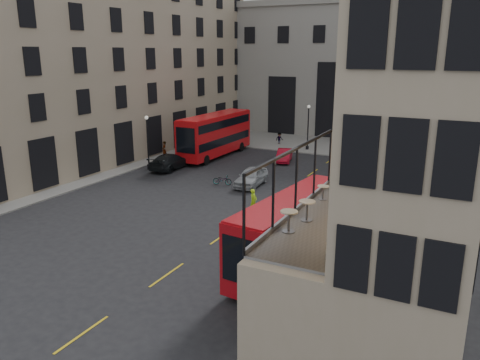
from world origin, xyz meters
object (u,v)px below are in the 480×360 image
at_px(pedestrian_e, 164,150).
at_px(cafe_table_far, 323,190).
at_px(traffic_light_near, 274,179).
at_px(pedestrian_d, 404,154).
at_px(bus_near, 292,229).
at_px(car_b, 284,155).
at_px(car_c, 171,161).
at_px(cyclist, 253,202).
at_px(pedestrian_b, 279,139).
at_px(cafe_chair_b, 346,222).
at_px(street_lamp_b, 308,130).
at_px(cafe_table_mid, 307,208).
at_px(bicycle, 222,180).
at_px(bus_far, 215,133).
at_px(pedestrian_a, 248,140).
at_px(cafe_chair_a, 333,246).
at_px(traffic_light_far, 216,132).
at_px(cafe_chair_c, 360,209).
at_px(cafe_chair_d, 370,197).
at_px(cafe_table_near, 289,218).
at_px(pedestrian_c, 346,145).
at_px(street_lamp_a, 148,146).
at_px(car_a, 251,177).

xyz_separation_m(pedestrian_e, cafe_table_far, (24.00, -20.35, 4.10)).
xyz_separation_m(traffic_light_near, pedestrian_d, (6.10, 21.14, -1.61)).
relative_size(bus_near, car_b, 2.53).
relative_size(pedestrian_e, cafe_table_far, 2.80).
distance_m(car_c, cyclist, 15.47).
relative_size(car_b, pedestrian_b, 2.61).
bearing_deg(cafe_chair_b, pedestrian_e, 137.74).
height_order(street_lamp_b, pedestrian_e, street_lamp_b).
relative_size(cafe_table_mid, cafe_table_far, 1.25).
xyz_separation_m(street_lamp_b, pedestrian_b, (-4.25, 1.65, -1.62)).
bearing_deg(cyclist, pedestrian_b, 22.12).
distance_m(traffic_light_near, bicycle, 8.31).
height_order(bus_far, car_b, bus_far).
height_order(car_c, cafe_table_mid, cafe_table_mid).
xyz_separation_m(pedestrian_a, cafe_chair_a, (20.94, -36.12, 3.97)).
distance_m(pedestrian_b, cafe_chair_a, 43.15).
xyz_separation_m(traffic_light_near, traffic_light_far, (-14.00, 16.00, 0.00)).
relative_size(bicycle, pedestrian_d, 1.03).
xyz_separation_m(pedestrian_d, cafe_chair_c, (2.51, -32.25, 4.06)).
height_order(bicycle, pedestrian_e, pedestrian_e).
xyz_separation_m(pedestrian_b, cafe_chair_d, (17.82, -32.78, 4.07)).
bearing_deg(cafe_chair_c, cafe_table_near, -122.97).
bearing_deg(pedestrian_c, cafe_table_near, 105.60).
height_order(street_lamp_a, pedestrian_c, street_lamp_a).
xyz_separation_m(car_b, pedestrian_c, (4.65, 7.75, 0.14)).
xyz_separation_m(pedestrian_e, cafe_table_near, (24.05, -24.91, 4.21)).
distance_m(street_lamp_b, car_a, 16.77).
bearing_deg(car_c, cafe_chair_d, 143.24).
relative_size(pedestrian_a, cafe_table_near, 2.06).
xyz_separation_m(bus_far, cafe_chair_c, (21.63, -25.27, 2.24)).
height_order(cafe_table_far, cafe_chair_c, cafe_chair_c).
bearing_deg(street_lamp_a, cafe_table_mid, -39.45).
xyz_separation_m(street_lamp_b, pedestrian_d, (11.10, -0.86, -1.58)).
height_order(traffic_light_near, pedestrian_e, traffic_light_near).
bearing_deg(bus_near, car_a, 123.27).
bearing_deg(pedestrian_b, traffic_light_far, -172.92).
bearing_deg(bicycle, street_lamp_a, 66.97).
height_order(bus_far, pedestrian_a, bus_far).
relative_size(cyclist, pedestrian_d, 1.14).
distance_m(bicycle, pedestrian_d, 21.12).
xyz_separation_m(car_c, cyclist, (13.05, -8.32, 0.14)).
height_order(cafe_chair_a, cafe_chair_d, cafe_chair_d).
bearing_deg(cyclist, bus_near, -137.46).
xyz_separation_m(street_lamp_a, car_b, (10.75, 9.23, -1.73)).
relative_size(bus_near, bus_far, 0.87).
height_order(pedestrian_a, cafe_table_far, cafe_table_far).
distance_m(street_lamp_b, bus_near, 31.68).
bearing_deg(bus_far, street_lamp_b, 44.34).
bearing_deg(pedestrian_e, car_c, 21.19).
bearing_deg(cafe_chair_d, cafe_table_mid, -116.33).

